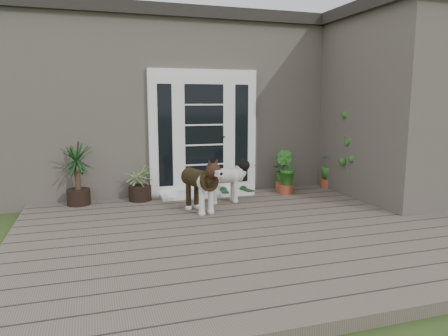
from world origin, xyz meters
name	(u,v)px	position (x,y,z in m)	size (l,w,h in m)	color
deck	(263,232)	(0.00, 0.40, 0.06)	(6.20, 4.60, 0.12)	#6B5B4C
house_main	(189,110)	(0.00, 4.65, 1.55)	(7.40, 4.00, 3.10)	#665E54
roof_main	(188,32)	(0.00, 4.65, 3.20)	(7.60, 4.20, 0.20)	#2D2826
house_wing	(397,112)	(2.90, 1.50, 1.55)	(1.60, 2.40, 3.10)	#665E54
roof_wing	(404,10)	(2.90, 1.50, 3.20)	(1.80, 2.60, 0.20)	#2D2826
door_unit	(204,133)	(-0.20, 2.60, 1.19)	(1.90, 0.14, 2.15)	white
door_step	(207,194)	(-0.20, 2.40, 0.14)	(1.60, 0.40, 0.05)	white
brindle_dog	(199,188)	(-0.58, 1.42, 0.48)	(0.37, 0.86, 0.71)	#312411
white_dog	(224,183)	(-0.07, 1.85, 0.44)	(0.33, 0.76, 0.64)	white
spider_plant	(140,181)	(-1.34, 2.40, 0.45)	(0.61, 0.61, 0.65)	#93AE6B
yucca	(77,174)	(-2.30, 2.40, 0.61)	(0.68, 0.68, 0.99)	black
herb_a	(282,177)	(1.22, 2.40, 0.37)	(0.40, 0.40, 0.51)	#1D641C
herb_b	(286,178)	(1.17, 2.16, 0.39)	(0.37, 0.37, 0.55)	#225418
herb_c	(329,172)	(2.18, 2.40, 0.42)	(0.38, 0.38, 0.59)	#185719
sapling	(354,152)	(2.24, 1.71, 0.88)	(0.44, 0.44, 1.51)	#154C17
clog_left	(247,191)	(0.51, 2.37, 0.17)	(0.16, 0.33, 0.10)	black
clog_right	(224,192)	(0.10, 2.38, 0.17)	(0.16, 0.34, 0.10)	#15351C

